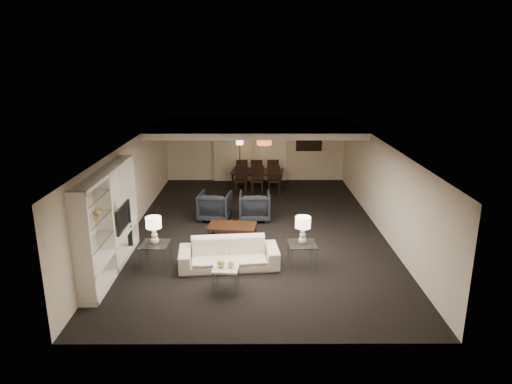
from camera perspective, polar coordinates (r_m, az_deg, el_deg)
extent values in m
plane|color=black|center=(13.10, 0.00, -4.62)|extent=(11.00, 11.00, 0.00)
cube|color=silver|center=(12.43, 0.00, 6.21)|extent=(7.00, 11.00, 0.02)
cube|color=beige|center=(18.07, -0.06, 5.35)|extent=(7.00, 0.02, 2.50)
cube|color=beige|center=(7.56, 0.15, -10.65)|extent=(7.00, 0.02, 2.50)
cube|color=beige|center=(13.17, -15.41, 0.61)|extent=(0.02, 11.00, 2.50)
cube|color=beige|center=(13.19, 15.39, 0.64)|extent=(0.02, 11.00, 2.50)
cube|color=silver|center=(15.90, -0.05, 8.06)|extent=(7.00, 4.00, 0.20)
cube|color=beige|center=(18.02, -2.94, 5.14)|extent=(1.50, 0.12, 2.40)
cube|color=silver|center=(18.09, 2.16, 4.71)|extent=(0.90, 0.05, 2.10)
cube|color=#142D38|center=(18.10, 6.64, 6.23)|extent=(0.95, 0.04, 0.65)
cylinder|color=#D8591E|center=(15.98, 1.04, 6.35)|extent=(0.52, 0.52, 0.24)
imported|color=beige|center=(10.69, -3.41, -7.71)|extent=(2.37, 1.11, 0.67)
imported|color=black|center=(13.77, -5.17, -1.76)|extent=(1.03, 1.05, 0.85)
imported|color=black|center=(13.72, -0.17, -1.76)|extent=(0.92, 0.94, 0.85)
sphere|color=tan|center=(9.58, -4.40, -8.89)|extent=(0.17, 0.17, 0.17)
sphere|color=#F0DC7F|center=(9.57, -3.19, -8.95)|extent=(0.15, 0.15, 0.15)
imported|color=black|center=(11.37, -16.75, -3.02)|extent=(1.04, 0.14, 0.60)
imported|color=#2646A5|center=(9.60, -20.21, -6.40)|extent=(0.15, 0.15, 0.16)
imported|color=gold|center=(9.98, -19.33, -2.36)|extent=(0.16, 0.16, 0.17)
cube|color=black|center=(11.96, -15.54, -4.67)|extent=(0.15, 0.15, 1.04)
imported|color=black|center=(17.06, 0.15, 1.54)|extent=(2.02, 1.28, 0.67)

